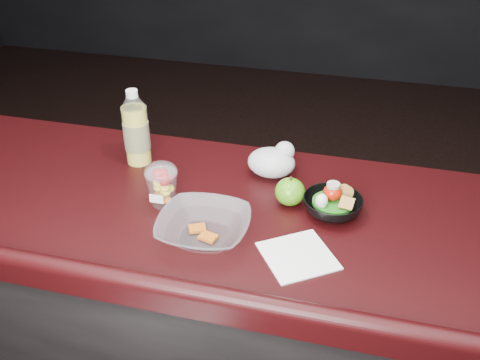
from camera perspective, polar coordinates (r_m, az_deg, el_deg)
name	(u,v)px	position (r m, az deg, el deg)	size (l,w,h in m)	color
counter	(213,331)	(1.82, -2.90, -15.80)	(4.06, 0.71, 1.02)	black
lemonade_bottle	(136,133)	(1.66, -11.00, 4.97)	(0.08, 0.08, 0.24)	gold
fruit_cup	(162,184)	(1.46, -8.34, -0.39)	(0.09, 0.09, 0.13)	white
green_apple	(290,192)	(1.47, 5.36, -1.25)	(0.08, 0.08, 0.09)	#27760D
plastic_bag	(273,161)	(1.59, 3.55, 2.04)	(0.14, 0.12, 0.10)	silver
snack_bowl	(332,204)	(1.45, 9.80, -2.55)	(0.20, 0.20, 0.09)	black
takeout_bowl	(204,227)	(1.35, -3.89, -5.06)	(0.24, 0.24, 0.06)	silver
paper_napkin	(298,256)	(1.31, 6.20, -8.04)	(0.16, 0.16, 0.00)	white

